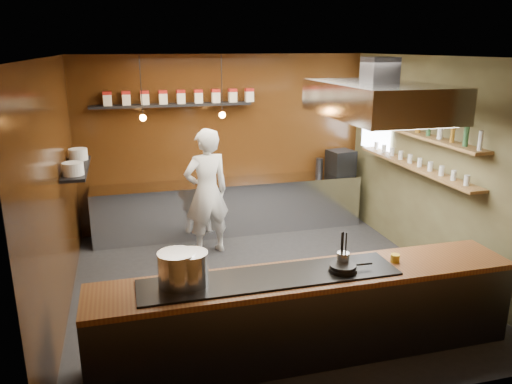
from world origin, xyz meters
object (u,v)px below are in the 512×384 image
object	(u,v)px
stockpot_small	(177,269)
chef	(207,192)
extractor_hood	(378,99)
stockpot_large	(191,269)
espresso_machine	(341,162)

from	to	relation	value
stockpot_small	chef	distance (m)	3.00
extractor_hood	stockpot_large	size ratio (longest dim) A/B	5.98
stockpot_large	stockpot_small	bearing A→B (deg)	177.53
stockpot_small	espresso_machine	distance (m)	5.04
extractor_hood	espresso_machine	size ratio (longest dim) A/B	4.70
extractor_hood	stockpot_small	xyz separation A→B (m)	(-2.61, -1.16, -1.40)
stockpot_large	espresso_machine	size ratio (longest dim) A/B	0.78
stockpot_large	stockpot_small	distance (m)	0.13
extractor_hood	stockpot_small	distance (m)	3.18
extractor_hood	stockpot_large	distance (m)	3.08
extractor_hood	stockpot_small	world-z (taller)	extractor_hood
extractor_hood	stockpot_large	world-z (taller)	extractor_hood
stockpot_small	chef	bearing A→B (deg)	75.10
extractor_hood	espresso_machine	xyz separation A→B (m)	(0.76, 2.59, -1.39)
stockpot_large	chef	xyz separation A→B (m)	(0.64, 2.90, -0.12)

